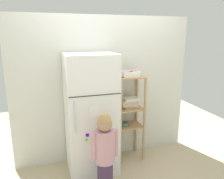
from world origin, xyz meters
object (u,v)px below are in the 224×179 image
object	(u,v)px
child_standing	(105,146)
pantry_shelf_unit	(129,109)
refrigerator	(91,114)
fruit_bin	(130,74)

from	to	relation	value
child_standing	pantry_shelf_unit	distance (m)	0.88
refrigerator	pantry_shelf_unit	xyz separation A→B (m)	(0.61, 0.12, -0.03)
refrigerator	pantry_shelf_unit	size ratio (longest dim) A/B	1.27
fruit_bin	refrigerator	bearing A→B (deg)	-168.74
refrigerator	pantry_shelf_unit	world-z (taller)	refrigerator
child_standing	fruit_bin	size ratio (longest dim) A/B	4.10
refrigerator	pantry_shelf_unit	bearing A→B (deg)	11.58
refrigerator	fruit_bin	xyz separation A→B (m)	(0.61, 0.12, 0.50)
pantry_shelf_unit	fruit_bin	size ratio (longest dim) A/B	5.24
pantry_shelf_unit	refrigerator	bearing A→B (deg)	-168.42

